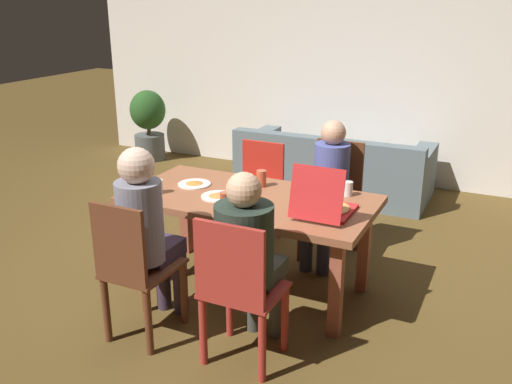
% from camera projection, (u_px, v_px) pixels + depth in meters
% --- Properties ---
extents(ground_plane, '(20.00, 20.00, 0.00)m').
position_uv_depth(ground_plane, '(250.00, 287.00, 4.21)').
color(ground_plane, brown).
extents(back_wall, '(7.18, 0.12, 2.91)m').
position_uv_depth(back_wall, '(368.00, 53.00, 6.31)').
color(back_wall, silver).
rests_on(back_wall, ground).
extents(dining_table, '(1.76, 0.90, 0.72)m').
position_uv_depth(dining_table, '(250.00, 208.00, 4.00)').
color(dining_table, '#935537').
rests_on(dining_table, ground).
extents(chair_0, '(0.45, 0.39, 0.93)m').
position_uv_depth(chair_0, '(238.00, 290.00, 3.17)').
color(chair_0, '#AB2F27').
rests_on(chair_0, ground).
extents(person_0, '(0.34, 0.51, 1.17)m').
position_uv_depth(person_0, '(248.00, 250.00, 3.22)').
color(person_0, '#3F4138').
rests_on(person_0, ground).
extents(chair_1, '(0.42, 0.46, 0.94)m').
position_uv_depth(chair_1, '(334.00, 196.00, 4.65)').
color(chair_1, brown).
rests_on(chair_1, ground).
extents(person_1, '(0.28, 0.53, 1.15)m').
position_uv_depth(person_1, '(328.00, 182.00, 4.45)').
color(person_1, '#2D3045').
rests_on(person_1, ground).
extents(chair_2, '(0.38, 0.46, 0.94)m').
position_uv_depth(chair_2, '(135.00, 270.00, 3.43)').
color(chair_2, brown).
rests_on(chair_2, ground).
extents(person_2, '(0.28, 0.48, 1.24)m').
position_uv_depth(person_2, '(146.00, 226.00, 3.47)').
color(person_2, '#3B2C3E').
rests_on(person_2, ground).
extents(chair_3, '(0.41, 0.42, 0.86)m').
position_uv_depth(chair_3, '(258.00, 188.00, 4.93)').
color(chair_3, red).
rests_on(chair_3, ground).
extents(pizza_box_0, '(0.34, 0.43, 0.36)m').
position_uv_depth(pizza_box_0, '(325.00, 206.00, 3.65)').
color(pizza_box_0, red).
rests_on(pizza_box_0, dining_table).
extents(plate_0, '(0.25, 0.25, 0.03)m').
position_uv_depth(plate_0, '(194.00, 184.00, 4.21)').
color(plate_0, white).
rests_on(plate_0, dining_table).
extents(plate_1, '(0.24, 0.24, 0.03)m').
position_uv_depth(plate_1, '(218.00, 196.00, 3.96)').
color(plate_1, white).
rests_on(plate_1, dining_table).
extents(plate_2, '(0.23, 0.23, 0.03)m').
position_uv_depth(plate_2, '(255.00, 208.00, 3.72)').
color(plate_2, white).
rests_on(plate_2, dining_table).
extents(drinking_glass_0, '(0.07, 0.07, 0.10)m').
position_uv_depth(drinking_glass_0, '(348.00, 189.00, 3.97)').
color(drinking_glass_0, silver).
rests_on(drinking_glass_0, dining_table).
extents(drinking_glass_1, '(0.07, 0.07, 0.10)m').
position_uv_depth(drinking_glass_1, '(158.00, 186.00, 4.03)').
color(drinking_glass_1, silver).
rests_on(drinking_glass_1, dining_table).
extents(drinking_glass_2, '(0.07, 0.07, 0.14)m').
position_uv_depth(drinking_glass_2, '(225.00, 202.00, 3.66)').
color(drinking_glass_2, '#B64B2D').
rests_on(drinking_glass_2, dining_table).
extents(drinking_glass_3, '(0.07, 0.07, 0.12)m').
position_uv_depth(drinking_glass_3, '(261.00, 178.00, 4.17)').
color(drinking_glass_3, '#BC4E2F').
rests_on(drinking_glass_3, dining_table).
extents(couch, '(2.05, 0.92, 0.69)m').
position_uv_depth(couch, '(333.00, 171.00, 6.15)').
color(couch, slate).
rests_on(couch, ground).
extents(potted_plant, '(0.46, 0.46, 0.92)m').
position_uv_depth(potted_plant, '(148.00, 122.00, 7.34)').
color(potted_plant, '#4F5353').
rests_on(potted_plant, ground).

